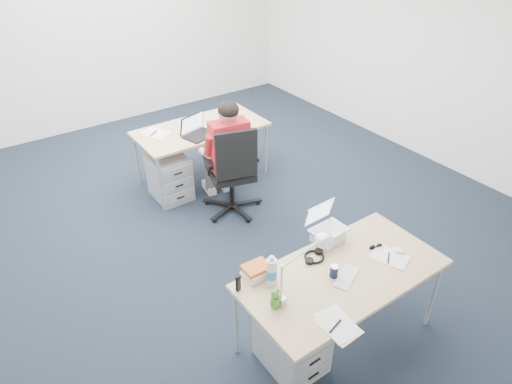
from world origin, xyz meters
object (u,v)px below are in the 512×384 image
Objects in this scene: silver_laptop at (329,226)px; computer_mouse at (398,250)px; headphones at (314,256)px; sunglasses at (376,247)px; drawer_pedestal_near at (292,339)px; wireless_keyboard at (347,277)px; desk_far at (201,131)px; cordless_phone at (238,283)px; bear_figurine at (275,299)px; book_stack at (257,271)px; desk_lamp at (298,270)px; far_cup at (220,116)px; desk_near at (343,277)px; dark_laptop at (200,126)px; drawer_pedestal_far at (170,177)px; seated_person at (225,153)px; office_chair at (232,188)px; can_koozie at (334,271)px; water_bottle at (272,270)px.

computer_mouse is (0.36, -0.43, -0.14)m from silver_laptop.
headphones is 0.52m from sunglasses.
drawer_pedestal_near is 0.64m from wireless_keyboard.
cordless_phone is at bearing -113.83° from desk_far.
bear_figurine reaches higher than book_stack.
book_stack is at bearing 109.09° from desk_lamp.
desk_near is at bearing -103.62° from far_cup.
desk_far is 3.03m from drawer_pedestal_near.
dark_laptop is at bearing 59.19° from wireless_keyboard.
computer_mouse is (0.67, -2.83, 0.47)m from drawer_pedestal_far.
headphones is at bearing 105.33° from desk_near.
book_stack is 0.39m from desk_lamp.
computer_mouse is 0.68m from headphones.
headphones is at bearing -11.24° from book_stack.
sunglasses is at bearing 0.03° from desk_lamp.
book_stack reaches higher than drawer_pedestal_far.
dark_laptop is at bearing 84.23° from desk_near.
wireless_keyboard is (-0.41, -2.95, 0.05)m from desk_far.
computer_mouse reaches higher than drawer_pedestal_near.
desk_far is 3.43× the size of desk_lamp.
headphones is at bearing 17.83° from bear_figurine.
desk_lamp is at bearing -100.12° from seated_person.
desk_near is at bearing -89.43° from seated_person.
office_chair is at bearing -114.40° from far_cup.
bear_figurine is at bearing -99.99° from drawer_pedestal_far.
wireless_keyboard is 0.82m from cordless_phone.
sunglasses reaches higher than desk_far.
sunglasses is at bearing -78.13° from drawer_pedestal_far.
office_chair is 5.32× the size of headphones.
can_koozie is 0.64× the size of bear_figurine.
seated_person is 2.42m from bear_figurine.
water_bottle reaches higher than cordless_phone.
far_cup reaches higher than drawer_pedestal_far.
desk_near is 0.66m from book_stack.
office_chair reaches higher than drawer_pedestal_near.
desk_near reaches higher than drawer_pedestal_near.
desk_lamp reaches higher than computer_mouse.
desk_far is at bearing 100.65° from office_chair.
dark_laptop is (-0.15, 2.63, 0.12)m from sunglasses.
bear_figurine is (-1.15, 0.10, 0.06)m from computer_mouse.
headphones reaches higher than desk_far.
book_stack is 2.91m from far_cup.
drawer_pedestal_far is 1.51× the size of dark_laptop.
drawer_pedestal_far is 3.47× the size of bear_figurine.
desk_lamp is at bearing 143.40° from wireless_keyboard.
cordless_phone is 2.59m from dark_laptop.
office_chair is 3.05× the size of dark_laptop.
dark_laptop is 0.53m from far_cup.
cordless_phone is (-0.23, 0.09, -0.06)m from water_bottle.
drawer_pedestal_near is 0.93m from silver_laptop.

